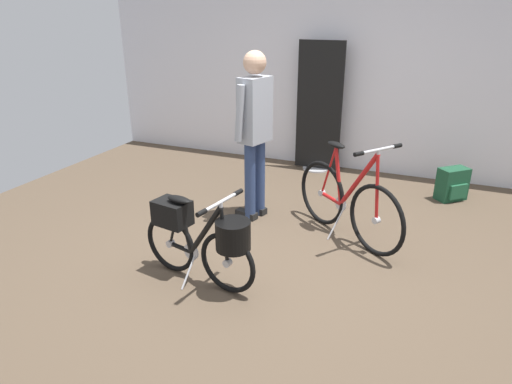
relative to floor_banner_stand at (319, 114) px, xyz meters
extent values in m
plane|color=brown|center=(0.25, -2.50, -0.75)|extent=(6.90, 6.90, 0.00)
cube|color=silver|center=(0.25, 0.26, 0.56)|extent=(6.90, 0.10, 2.62)
cylinder|color=#B7B7BC|center=(0.00, 0.00, -0.74)|extent=(0.36, 0.36, 0.02)
cube|color=black|center=(0.00, 0.00, 0.10)|extent=(0.60, 0.02, 1.66)
torus|color=black|center=(0.17, -3.07, -0.50)|extent=(0.50, 0.12, 0.50)
cylinder|color=#B7B7BC|center=(0.17, -3.07, -0.50)|extent=(0.07, 0.06, 0.06)
torus|color=black|center=(-0.39, -2.97, -0.50)|extent=(0.50, 0.12, 0.50)
cylinder|color=#B7B7BC|center=(-0.39, -2.97, -0.50)|extent=(0.07, 0.06, 0.06)
cylinder|color=black|center=(-0.29, -2.99, -0.51)|extent=(0.22, 0.07, 0.05)
cylinder|color=black|center=(-0.03, -3.04, -0.29)|extent=(0.35, 0.10, 0.48)
cylinder|color=black|center=(-0.23, -3.00, -0.31)|extent=(0.13, 0.06, 0.42)
cylinder|color=black|center=(-0.29, -2.99, -0.51)|extent=(0.22, 0.06, 0.04)
cylinder|color=black|center=(0.15, -3.07, -0.28)|extent=(0.08, 0.04, 0.45)
cylinder|color=black|center=(-0.33, -2.98, -0.30)|extent=(0.15, 0.05, 0.40)
ellipsoid|color=black|center=(-0.27, -2.99, -0.08)|extent=(0.23, 0.13, 0.05)
cylinder|color=#B7B7BC|center=(0.12, -3.06, -0.03)|extent=(0.03, 0.03, 0.04)
cylinder|color=#B7B7BC|center=(0.12, -3.06, -0.01)|extent=(0.10, 0.44, 0.03)
cylinder|color=black|center=(0.09, -3.28, -0.01)|extent=(0.05, 0.09, 0.04)
cylinder|color=black|center=(0.16, -2.84, -0.01)|extent=(0.05, 0.09, 0.04)
cylinder|color=#B7B7BC|center=(-0.18, -3.01, -0.52)|extent=(0.14, 0.04, 0.14)
cylinder|color=#B7B7BC|center=(-0.16, -3.11, -0.64)|extent=(0.05, 0.19, 0.23)
cylinder|color=black|center=(0.23, -3.08, -0.25)|extent=(0.30, 0.30, 0.22)
cube|color=black|center=(-0.35, -2.98, -0.22)|extent=(0.31, 0.24, 0.20)
torus|color=black|center=(1.10, -2.04, -0.43)|extent=(0.55, 0.41, 0.65)
cylinder|color=#B7B7BC|center=(1.10, -2.04, -0.43)|extent=(0.08, 0.08, 0.06)
torus|color=black|center=(0.50, -1.60, -0.43)|extent=(0.55, 0.41, 0.65)
cylinder|color=#B7B7BC|center=(0.50, -1.60, -0.43)|extent=(0.08, 0.08, 0.06)
cylinder|color=red|center=(0.61, -1.69, -0.44)|extent=(0.25, 0.20, 0.05)
cylinder|color=red|center=(0.89, -1.89, -0.15)|extent=(0.38, 0.29, 0.62)
cylinder|color=red|center=(0.68, -1.73, -0.18)|extent=(0.15, 0.12, 0.54)
cylinder|color=red|center=(0.61, -1.69, -0.44)|extent=(0.25, 0.19, 0.04)
cylinder|color=red|center=(1.08, -2.02, -0.14)|extent=(0.09, 0.07, 0.58)
cylinder|color=red|center=(0.57, -1.65, -0.17)|extent=(0.16, 0.12, 0.52)
ellipsoid|color=black|center=(0.63, -1.70, 0.11)|extent=(0.23, 0.20, 0.05)
cylinder|color=#B7B7BC|center=(1.05, -2.00, 0.17)|extent=(0.03, 0.03, 0.04)
cylinder|color=#B7B7BC|center=(1.05, -2.00, 0.19)|extent=(0.28, 0.37, 0.03)
cylinder|color=black|center=(0.93, -2.18, 0.19)|extent=(0.08, 0.09, 0.04)
cylinder|color=black|center=(1.18, -1.82, 0.19)|extent=(0.08, 0.09, 0.04)
cylinder|color=#B7B7BC|center=(0.73, -1.77, -0.45)|extent=(0.12, 0.09, 0.14)
cylinder|color=#B7B7BC|center=(0.72, -1.87, -0.61)|extent=(0.13, 0.17, 0.30)
cylinder|color=navy|center=(-0.15, -1.65, -0.35)|extent=(0.11, 0.11, 0.81)
cube|color=black|center=(-0.20, -1.64, -0.72)|extent=(0.26, 0.15, 0.07)
cylinder|color=navy|center=(-0.19, -1.80, -0.35)|extent=(0.11, 0.11, 0.81)
cube|color=black|center=(-0.24, -1.79, -0.72)|extent=(0.26, 0.15, 0.07)
cube|color=#999EA8|center=(-0.17, -1.73, 0.37)|extent=(0.28, 0.36, 0.63)
cylinder|color=#999EA8|center=(-0.13, -1.52, 0.37)|extent=(0.12, 0.13, 0.53)
cylinder|color=#999EA8|center=(-0.24, -1.93, 0.37)|extent=(0.12, 0.10, 0.53)
sphere|color=tan|center=(-0.17, -1.73, 0.82)|extent=(0.22, 0.22, 0.22)
cube|color=#19472D|center=(1.71, -0.43, -0.57)|extent=(0.37, 0.36, 0.37)
cube|color=#1F5939|center=(1.78, -0.51, -0.62)|extent=(0.19, 0.18, 0.16)
camera|label=1|loc=(1.52, -5.72, 1.27)|focal=31.80mm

